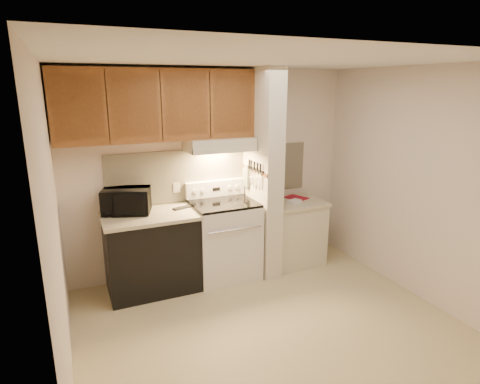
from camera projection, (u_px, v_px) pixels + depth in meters
floor at (267, 323)px, 3.99m from camera, size 3.60×3.60×0.00m
ceiling at (272, 60)px, 3.35m from camera, size 3.60×3.60×0.00m
wall_back at (213, 172)px, 5.00m from camera, size 3.60×2.50×0.02m
wall_left at (55, 231)px, 2.97m from camera, size 0.02×3.00×2.50m
wall_right at (415, 184)px, 4.37m from camera, size 0.02×3.00×2.50m
backsplash at (214, 173)px, 4.99m from camera, size 2.60×0.02×0.63m
range_body at (224, 240)px, 4.89m from camera, size 0.76×0.65×0.92m
oven_window at (234, 247)px, 4.60m from camera, size 0.50×0.01×0.30m
oven_handle at (235, 230)px, 4.51m from camera, size 0.65×0.02×0.02m
cooktop at (224, 203)px, 4.77m from camera, size 0.74×0.64×0.03m
range_backguard at (215, 188)px, 4.99m from camera, size 0.76×0.08×0.20m
range_display at (216, 189)px, 4.96m from camera, size 0.10×0.01×0.04m
range_knob_left_outer at (195, 191)px, 4.85m from camera, size 0.05×0.02×0.05m
range_knob_left_inner at (203, 191)px, 4.88m from camera, size 0.05×0.02×0.05m
range_knob_right_inner at (230, 188)px, 5.03m from camera, size 0.05×0.02×0.05m
range_knob_right_outer at (237, 187)px, 5.06m from camera, size 0.05×0.02×0.05m
dishwasher_front at (152, 254)px, 4.57m from camera, size 1.00×0.63×0.87m
left_countertop at (150, 216)px, 4.45m from camera, size 1.04×0.67×0.04m
spoon_rest at (183, 208)px, 4.66m from camera, size 0.25×0.15×0.02m
teal_jar at (147, 204)px, 4.63m from camera, size 0.10×0.10×0.10m
outlet at (177, 188)px, 4.83m from camera, size 0.08×0.01×0.12m
microwave at (126, 201)px, 4.45m from camera, size 0.59×0.48×0.28m
partition_pillar at (262, 174)px, 4.89m from camera, size 0.22×0.70×2.50m
pillar_trim at (254, 170)px, 4.83m from camera, size 0.01×0.70×0.04m
knife_strip at (255, 170)px, 4.78m from camera, size 0.02×0.42×0.04m
knife_blade_a at (260, 181)px, 4.66m from camera, size 0.01×0.03×0.16m
knife_handle_a at (260, 168)px, 4.62m from camera, size 0.02×0.02×0.10m
knife_blade_b at (257, 180)px, 4.73m from camera, size 0.01×0.04×0.18m
knife_handle_b at (258, 167)px, 4.68m from camera, size 0.02×0.02×0.10m
knife_blade_c at (254, 179)px, 4.81m from camera, size 0.01×0.04×0.20m
knife_handle_c at (255, 166)px, 4.75m from camera, size 0.02×0.02×0.10m
knife_blade_d at (251, 176)px, 4.87m from camera, size 0.01×0.04×0.16m
knife_handle_d at (251, 164)px, 4.84m from camera, size 0.02×0.02×0.10m
knife_blade_e at (249, 176)px, 4.93m from camera, size 0.01×0.04×0.18m
knife_handle_e at (249, 163)px, 4.89m from camera, size 0.02×0.02×0.10m
oven_mitt at (247, 177)px, 5.00m from camera, size 0.03×0.11×0.26m
right_cab_base at (293, 233)px, 5.28m from camera, size 0.70×0.60×0.81m
right_countertop at (294, 202)px, 5.17m from camera, size 0.74×0.64×0.04m
red_folder at (296, 198)px, 5.29m from camera, size 0.30×0.34×0.01m
white_box at (295, 202)px, 5.05m from camera, size 0.19×0.16×0.04m
range_hood at (219, 144)px, 4.70m from camera, size 0.78×0.44×0.15m
hood_lip at (226, 150)px, 4.53m from camera, size 0.78×0.04×0.06m
upper_cabinets at (158, 105)px, 4.36m from camera, size 2.18×0.33×0.77m
cab_door_a at (78, 107)px, 3.90m from camera, size 0.46×0.01×0.63m
cab_gap_a at (107, 107)px, 4.00m from camera, size 0.01×0.01×0.73m
cab_door_b at (135, 106)px, 4.11m from camera, size 0.46×0.01×0.63m
cab_gap_b at (161, 106)px, 4.21m from camera, size 0.01×0.01×0.73m
cab_door_c at (186, 105)px, 4.32m from camera, size 0.46×0.01×0.63m
cab_gap_c at (210, 105)px, 4.43m from camera, size 0.01×0.01×0.73m
cab_door_d at (233, 104)px, 4.53m from camera, size 0.46×0.01×0.63m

